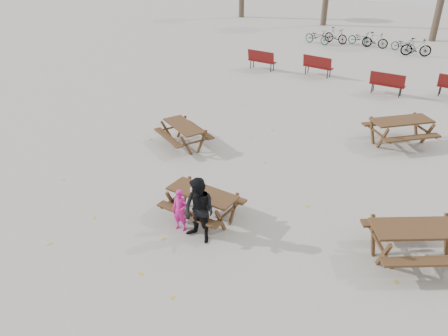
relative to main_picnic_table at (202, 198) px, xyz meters
The scene contains 13 objects.
ground 0.59m from the main_picnic_table, ahead, with size 80.00×80.00×0.00m, color gray.
main_picnic_table is the anchor object (origin of this frame).
food_tray 0.37m from the main_picnic_table, 37.17° to the right, with size 0.18×0.11×0.04m, color white.
bread_roll 0.40m from the main_picnic_table, 37.17° to the right, with size 0.14×0.06×0.05m, color tan.
soda_bottle 0.38m from the main_picnic_table, 130.41° to the right, with size 0.07×0.07×0.17m.
child 0.71m from the main_picnic_table, 104.02° to the right, with size 0.40×0.26×1.11m, color #C71880.
adult 0.94m from the main_picnic_table, 58.47° to the right, with size 0.81×0.63×1.66m, color black.
picnic_table_east 5.09m from the main_picnic_table, 14.78° to the left, with size 2.05×1.65×0.88m, color #331D12, non-canonical shape.
picnic_table_north 4.34m from the main_picnic_table, 134.17° to the left, with size 1.76×1.41×0.76m, color #331D12, non-canonical shape.
picnic_table_far 7.94m from the main_picnic_table, 67.16° to the left, with size 2.03×1.64×0.88m, color #331D12, non-canonical shape.
park_bench_row 12.83m from the main_picnic_table, 92.44° to the left, with size 10.71×1.74×1.03m.
bicycle_row 20.33m from the main_picnic_table, 96.09° to the left, with size 7.72×1.96×1.02m.
fallen_leaves 2.62m from the main_picnic_table, 78.69° to the left, with size 11.00×11.00×0.01m, color gold, non-canonical shape.
Camera 1 is at (5.54, -7.45, 6.61)m, focal length 35.00 mm.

